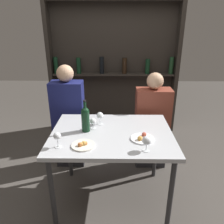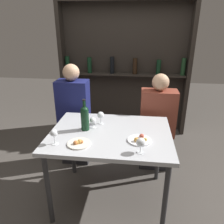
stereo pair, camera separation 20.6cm
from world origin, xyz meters
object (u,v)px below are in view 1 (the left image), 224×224
wine_glass_2 (100,116)px  wine_glass_3 (57,137)px  wine_glass_0 (93,122)px  wine_glass_1 (147,141)px  seated_person_right (152,124)px  food_plate_0 (83,145)px  seated_person_left (69,120)px  wine_bottle (85,118)px  food_plate_1 (143,138)px

wine_glass_2 → wine_glass_3: 0.54m
wine_glass_0 → wine_glass_2: 0.12m
wine_glass_1 → seated_person_right: 1.00m
wine_glass_1 → food_plate_0: 0.51m
food_plate_0 → seated_person_right: size_ratio=0.16×
seated_person_left → wine_bottle: bearing=-64.0°
seated_person_left → seated_person_right: 1.01m
wine_bottle → wine_glass_1: wine_bottle is taller
wine_glass_2 → food_plate_0: (-0.11, -0.42, -0.08)m
wine_bottle → wine_glass_3: size_ratio=2.31×
wine_glass_0 → seated_person_left: size_ratio=0.08×
wine_glass_3 → wine_glass_0: bearing=53.6°
wine_glass_0 → wine_glass_1: size_ratio=0.83×
wine_bottle → wine_glass_0: 0.10m
wine_glass_2 → wine_glass_3: wine_glass_3 is taller
seated_person_right → wine_glass_3: bearing=-135.7°
wine_glass_0 → seated_person_right: (0.66, 0.54, -0.28)m
wine_glass_2 → seated_person_left: 0.66m
wine_glass_2 → seated_person_right: (0.60, 0.44, -0.30)m
food_plate_0 → wine_glass_3: bearing=-175.1°
wine_glass_0 → seated_person_right: seated_person_right is taller
wine_glass_0 → wine_glass_1: 0.59m
wine_glass_3 → food_plate_0: size_ratio=0.67×
wine_bottle → seated_person_left: seated_person_left is taller
food_plate_0 → food_plate_1: 0.51m
wine_glass_0 → food_plate_1: size_ratio=0.51×
food_plate_1 → seated_person_right: bearing=74.4°
wine_glass_3 → seated_person_left: 0.93m
seated_person_left → seated_person_right: size_ratio=1.07×
wine_glass_0 → wine_glass_1: (0.45, -0.38, 0.02)m
food_plate_0 → seated_person_left: 0.93m
food_plate_0 → food_plate_1: food_plate_1 is taller
wine_glass_3 → wine_glass_2: bearing=54.8°
wine_glass_2 → food_plate_1: 0.50m
wine_bottle → seated_person_left: 0.73m
food_plate_0 → seated_person_left: bearing=109.1°
wine_glass_0 → food_plate_0: 0.33m
wine_glass_2 → food_plate_1: size_ratio=0.62×
food_plate_1 → wine_glass_3: bearing=-169.2°
wine_glass_1 → wine_glass_3: bearing=176.4°
food_plate_0 → wine_bottle: bearing=92.0°
wine_bottle → seated_person_right: seated_person_right is taller
wine_glass_2 → food_plate_1: bearing=-38.4°
wine_glass_2 → wine_glass_3: (-0.31, -0.44, 0.01)m
food_plate_1 → seated_person_right: seated_person_right is taller
wine_glass_1 → wine_glass_2: 0.62m
wine_glass_0 → wine_glass_3: size_ratio=0.80×
wine_bottle → seated_person_left: bearing=116.0°
food_plate_0 → seated_person_right: 1.14m
wine_bottle → wine_glass_2: 0.20m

